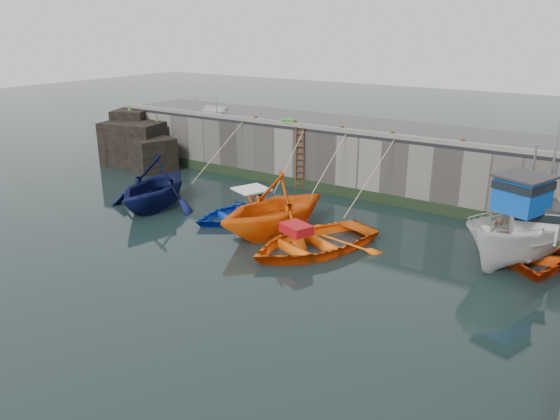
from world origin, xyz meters
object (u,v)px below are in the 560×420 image
Objects in this scene: bollard_c at (342,129)px; boat_far_white at (524,234)px; boat_near_blue at (242,218)px; boat_near_blacktrim at (274,233)px; boat_near_navy at (313,249)px; boat_near_white at (156,206)px; bollard_a at (256,119)px; fish_crate at (289,122)px; bollard_d at (393,135)px; ladder at (300,159)px; boat_far_orange at (527,243)px; bollard_b at (295,123)px; bollard_e at (463,142)px.

boat_far_white is at bearing -21.35° from bollard_c.
boat_near_blue is 0.85× the size of boat_near_blacktrim.
boat_far_white is at bearing 46.65° from boat_near_navy.
boat_near_white is 7.45m from bollard_a.
bollard_c reaches higher than boat_near_navy.
bollard_d is at bearing -13.29° from fish_crate.
boat_near_blacktrim is 7.93m from fish_crate.
bollard_d is (2.32, 6.31, 3.30)m from boat_near_blacktrim.
ladder is 11.43× the size of bollard_a.
boat_near_blue is at bearing -128.96° from bollard_d.
ladder reaches higher than boat_near_blue.
boat_near_blue is 2.32m from boat_near_blacktrim.
boat_far_orange is at bearing -22.90° from bollard_d.
boat_near_navy is at bearing 5.07° from boat_near_blue.
boat_near_navy reaches higher than boat_near_blue.
boat_near_navy is at bearing -18.63° from boat_near_white.
boat_far_orange reaches higher than fish_crate.
bollard_b is (-0.50, 0.34, 1.71)m from ladder.
bollard_c is at bearing 93.11° from boat_near_blue.
fish_crate reaches higher than boat_near_navy.
bollard_b is at bearing 0.00° from bollard_a.
boat_far_white is (11.20, 1.96, 1.00)m from boat_near_blue.
bollard_c is at bearing 130.41° from boat_near_navy.
ladder is 3.47m from bollard_a.
bollard_d reaches higher than boat_near_navy.
boat_near_blacktrim is at bearing -175.15° from boat_near_navy.
bollard_e is (3.20, 0.00, 0.00)m from bollard_d.
fish_crate reaches higher than bollard_e.
bollard_b is at bearing 180.00° from bollard_e.
fish_crate is (-1.19, 5.64, 3.31)m from boat_near_blue.
bollard_b reaches higher than boat_near_blacktrim.
ladder is 11.96m from boat_far_white.
bollard_e is at bearing 0.00° from bollard_c.
boat_far_white is at bearing -29.32° from fish_crate.
bollard_a is at bearing -174.35° from boat_far_white.
bollard_e is at bearing 62.91° from boat_near_blacktrim.
bollard_c is (-0.28, 6.31, 3.30)m from boat_near_blacktrim.
bollard_a is at bearing 152.33° from boat_far_orange.
bollard_e is at bearing 153.54° from boat_far_white.
bollard_d is (4.80, 0.34, 1.71)m from ladder.
bollard_e is (12.06, 6.59, 3.30)m from boat_near_white.
boat_far_white is 10.04× the size of fish_crate.
boat_near_white is at bearing -143.35° from bollard_d.
boat_near_blacktrim is 19.14× the size of bollard_a.
bollard_e reaches higher than boat_near_blue.
boat_near_blue is 0.84× the size of boat_near_navy.
boat_far_white is at bearing -109.19° from boat_far_orange.
boat_near_blue is 6.65m from fish_crate.
boat_near_white is at bearing -99.13° from bollard_a.
boat_near_blue is at bearing 175.93° from boat_near_blacktrim.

